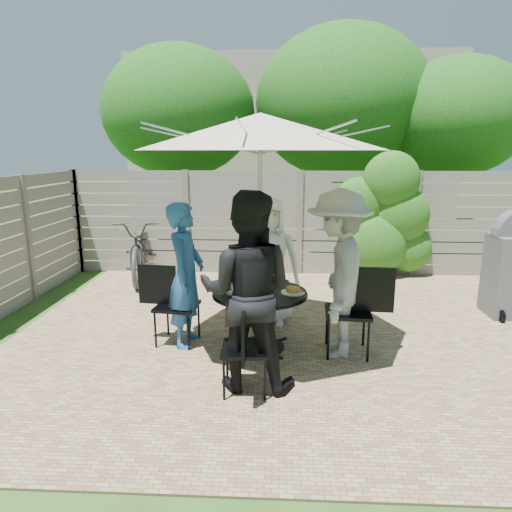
{
  "coord_description": "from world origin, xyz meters",
  "views": [
    {
      "loc": [
        -0.36,
        -4.97,
        2.17
      ],
      "look_at": [
        -0.61,
        -0.02,
        1.02
      ],
      "focal_mm": 32.0,
      "sensor_mm": 36.0,
      "label": 1
    }
  ],
  "objects_px": {
    "person_left": "(186,276)",
    "chair_right": "(348,329)",
    "person_back": "(269,262)",
    "plate_right": "(293,291)",
    "chair_left": "(176,321)",
    "glass_left": "(235,287)",
    "syrup_jug": "(255,283)",
    "bicycle": "(141,248)",
    "chair_front": "(245,366)",
    "person_right": "(338,274)",
    "patio_table": "(260,309)",
    "plate_front": "(255,300)",
    "plate_back": "(264,280)",
    "coffee_cup": "(271,281)",
    "chair_back": "(270,298)",
    "plate_left": "(228,288)",
    "person_front": "(247,292)",
    "glass_back": "(254,278)",
    "umbrella": "(260,132)",
    "glass_front": "(266,293)"
  },
  "relations": [
    {
      "from": "person_left",
      "to": "chair_right",
      "type": "bearing_deg",
      "value": -89.98
    },
    {
      "from": "person_back",
      "to": "plate_right",
      "type": "distance_m",
      "value": 0.91
    },
    {
      "from": "chair_left",
      "to": "glass_left",
      "type": "height_order",
      "value": "chair_left"
    },
    {
      "from": "syrup_jug",
      "to": "bicycle",
      "type": "bearing_deg",
      "value": 127.44
    },
    {
      "from": "chair_front",
      "to": "plate_right",
      "type": "bearing_deg",
      "value": -27.91
    },
    {
      "from": "chair_left",
      "to": "person_right",
      "type": "distance_m",
      "value": 1.9
    },
    {
      "from": "person_back",
      "to": "chair_left",
      "type": "height_order",
      "value": "person_back"
    },
    {
      "from": "patio_table",
      "to": "plate_front",
      "type": "bearing_deg",
      "value": -95.63
    },
    {
      "from": "plate_back",
      "to": "glass_left",
      "type": "xyz_separation_m",
      "value": [
        -0.3,
        -0.44,
        0.05
      ]
    },
    {
      "from": "chair_right",
      "to": "coffee_cup",
      "type": "relative_size",
      "value": 8.23
    },
    {
      "from": "chair_back",
      "to": "plate_left",
      "type": "distance_m",
      "value": 1.11
    },
    {
      "from": "plate_back",
      "to": "coffee_cup",
      "type": "height_order",
      "value": "coffee_cup"
    },
    {
      "from": "person_front",
      "to": "syrup_jug",
      "type": "bearing_deg",
      "value": -86.1
    },
    {
      "from": "patio_table",
      "to": "chair_back",
      "type": "distance_m",
      "value": 0.98
    },
    {
      "from": "plate_front",
      "to": "glass_back",
      "type": "height_order",
      "value": "glass_back"
    },
    {
      "from": "plate_right",
      "to": "coffee_cup",
      "type": "relative_size",
      "value": 2.17
    },
    {
      "from": "syrup_jug",
      "to": "coffee_cup",
      "type": "xyz_separation_m",
      "value": [
        0.18,
        0.15,
        -0.02
      ]
    },
    {
      "from": "plate_back",
      "to": "glass_left",
      "type": "distance_m",
      "value": 0.53
    },
    {
      "from": "plate_right",
      "to": "chair_right",
      "type": "bearing_deg",
      "value": -5.58
    },
    {
      "from": "syrup_jug",
      "to": "coffee_cup",
      "type": "bearing_deg",
      "value": 41.1
    },
    {
      "from": "plate_front",
      "to": "plate_left",
      "type": "bearing_deg",
      "value": 129.37
    },
    {
      "from": "plate_left",
      "to": "plate_right",
      "type": "xyz_separation_m",
      "value": [
        0.72,
        -0.07,
        0.0
      ]
    },
    {
      "from": "plate_front",
      "to": "plate_right",
      "type": "bearing_deg",
      "value": 39.37
    },
    {
      "from": "person_front",
      "to": "chair_front",
      "type": "bearing_deg",
      "value": 90.82
    },
    {
      "from": "umbrella",
      "to": "person_back",
      "type": "relative_size",
      "value": 1.77
    },
    {
      "from": "person_right",
      "to": "plate_back",
      "type": "distance_m",
      "value": 0.93
    },
    {
      "from": "chair_front",
      "to": "plate_left",
      "type": "relative_size",
      "value": 3.33
    },
    {
      "from": "chair_front",
      "to": "glass_back",
      "type": "bearing_deg",
      "value": -2.56
    },
    {
      "from": "chair_right",
      "to": "plate_back",
      "type": "bearing_deg",
      "value": -22.44
    },
    {
      "from": "plate_back",
      "to": "person_back",
      "type": "bearing_deg",
      "value": 84.37
    },
    {
      "from": "glass_left",
      "to": "coffee_cup",
      "type": "bearing_deg",
      "value": 36.46
    },
    {
      "from": "chair_left",
      "to": "glass_front",
      "type": "height_order",
      "value": "chair_left"
    },
    {
      "from": "glass_back",
      "to": "glass_left",
      "type": "xyz_separation_m",
      "value": [
        -0.19,
        -0.35,
        0.0
      ]
    },
    {
      "from": "plate_left",
      "to": "syrup_jug",
      "type": "height_order",
      "value": "syrup_jug"
    },
    {
      "from": "umbrella",
      "to": "plate_right",
      "type": "distance_m",
      "value": 1.7
    },
    {
      "from": "person_front",
      "to": "patio_table",
      "type": "bearing_deg",
      "value": -90.0
    },
    {
      "from": "plate_front",
      "to": "person_back",
      "type": "bearing_deg",
      "value": 84.37
    },
    {
      "from": "person_right",
      "to": "glass_back",
      "type": "relative_size",
      "value": 12.85
    },
    {
      "from": "glass_left",
      "to": "patio_table",
      "type": "bearing_deg",
      "value": 16.37
    },
    {
      "from": "bicycle",
      "to": "coffee_cup",
      "type": "bearing_deg",
      "value": -59.58
    },
    {
      "from": "patio_table",
      "to": "bicycle",
      "type": "relative_size",
      "value": 0.55
    },
    {
      "from": "plate_front",
      "to": "patio_table",
      "type": "bearing_deg",
      "value": 84.37
    },
    {
      "from": "person_back",
      "to": "chair_right",
      "type": "relative_size",
      "value": 1.64
    },
    {
      "from": "chair_back",
      "to": "patio_table",
      "type": "bearing_deg",
      "value": 0.0
    },
    {
      "from": "chair_back",
      "to": "chair_front",
      "type": "xyz_separation_m",
      "value": [
        -0.19,
        -1.92,
        -0.02
      ]
    },
    {
      "from": "chair_right",
      "to": "plate_back",
      "type": "relative_size",
      "value": 3.8
    },
    {
      "from": "plate_back",
      "to": "plate_left",
      "type": "xyz_separation_m",
      "value": [
        -0.39,
        -0.32,
        0.0
      ]
    },
    {
      "from": "chair_front",
      "to": "plate_front",
      "type": "distance_m",
      "value": 0.75
    },
    {
      "from": "chair_back",
      "to": "plate_front",
      "type": "distance_m",
      "value": 1.39
    },
    {
      "from": "chair_front",
      "to": "coffee_cup",
      "type": "height_order",
      "value": "chair_front"
    }
  ]
}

